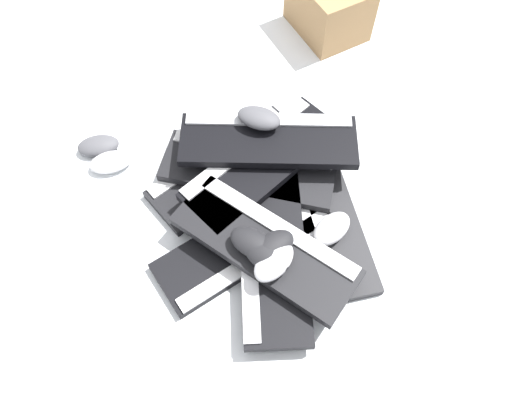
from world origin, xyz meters
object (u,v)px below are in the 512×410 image
Objects in this scene: keyboard_3 at (272,254)px; mouse_6 at (259,118)px; keyboard_7 at (265,245)px; mouse_0 at (272,247)px; mouse_1 at (274,262)px; mouse_4 at (111,162)px; mouse_5 at (253,243)px; keyboard_0 at (228,166)px; mouse_3 at (331,229)px; mouse_7 at (98,146)px; keyboard_1 at (244,244)px; cardboard_box at (329,5)px; keyboard_6 at (268,140)px; keyboard_5 at (262,162)px; mouse_2 at (266,256)px; keyboard_4 at (249,169)px; keyboard_2 at (324,217)px.

mouse_6 reaches higher than keyboard_3.
mouse_0 reaches higher than keyboard_7.
mouse_4 is (0.44, 0.29, -0.09)m from mouse_1.
mouse_4 is 0.48m from mouse_5.
keyboard_7 is at bearing -179.79° from keyboard_0.
mouse_7 is at bearing -68.28° from mouse_3.
mouse_5 is (-0.05, -0.01, 0.10)m from keyboard_1.
cardboard_box reaches higher than mouse_3.
keyboard_6 is at bearing 140.80° from mouse_6.
keyboard_0 is 4.22× the size of mouse_5.
mouse_3 is 1.00× the size of mouse_5.
mouse_6 is (0.33, -0.09, 0.03)m from mouse_0.
mouse_1 is 0.60m from mouse_7.
keyboard_0 is 1.00× the size of keyboard_6.
keyboard_5 is at bearing 115.52° from mouse_6.
mouse_2 is (-0.31, 0.01, 0.10)m from keyboard_0.
mouse_5 is 1.00× the size of mouse_7.
keyboard_4 is at bearing -56.22° from mouse_5.
keyboard_3 is 0.56m from mouse_7.
mouse_5 reaches higher than keyboard_2.
keyboard_2 is (0.00, -0.21, 0.00)m from keyboard_1.
keyboard_6 is 0.29m from mouse_5.
keyboard_5 is at bearing -127.33° from keyboard_0.
keyboard_1 is at bearing 171.73° from keyboard_0.
keyboard_3 is 0.07m from mouse_0.
mouse_3 is at bearing 157.06° from cardboard_box.
keyboard_2 is at bearing -74.03° from keyboard_7.
keyboard_2 is 4.14× the size of mouse_0.
mouse_5 reaches higher than mouse_4.
mouse_6 is at bearing -26.61° from keyboard_1.
mouse_5 is at bearing 163.36° from keyboard_4.
mouse_7 reaches higher than keyboard_1.
mouse_5 reaches higher than keyboard_6.
mouse_2 is at bearing 130.29° from mouse_7.
mouse_7 is (0.17, 0.31, 0.01)m from keyboard_0.
keyboard_3 is 0.16m from mouse_3.
keyboard_4 is at bearing 71.59° from keyboard_5.
keyboard_2 is at bearing -68.84° from keyboard_3.
mouse_4 is (0.34, 0.26, 0.01)m from keyboard_1.
keyboard_7 is 0.06m from mouse_2.
mouse_6 is at bearing -74.19° from keyboard_0.
mouse_6 reaches higher than keyboard_1.
mouse_2 is at bearing 115.76° from keyboard_2.
mouse_0 is (-0.08, 0.17, 0.10)m from keyboard_2.
mouse_1 is (-0.31, 0.10, 0.01)m from keyboard_6.
mouse_4 reaches higher than keyboard_0.
mouse_5 reaches higher than keyboard_5.
keyboard_4 is at bearing -22.07° from keyboard_1.
keyboard_6 is at bearing -66.66° from mouse_5.
mouse_2 is at bearing 158.92° from keyboard_6.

